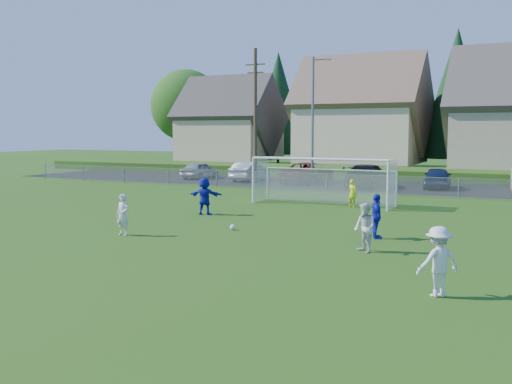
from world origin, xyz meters
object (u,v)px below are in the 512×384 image
soccer_ball (233,227)px  car_d (368,176)px  player_blue_a (376,216)px  soccer_goal (324,174)px  car_e (437,178)px  player_white_a (123,215)px  player_blue_b (205,196)px  car_b (249,171)px  car_a (200,170)px  player_white_b (365,228)px  car_c (308,173)px  player_white_c (438,261)px  goalkeeper (352,193)px

soccer_ball → car_d: car_d is taller
car_d → player_blue_a: bearing=105.2°
player_blue_a → car_d: player_blue_a is taller
soccer_goal → car_e: bearing=71.7°
player_white_a → car_d: size_ratio=0.28×
player_blue_b → car_b: 18.96m
soccer_goal → player_blue_a: bearing=-59.3°
player_blue_a → car_a: 28.62m
player_white_b → car_c: (-10.92, 22.89, -0.03)m
soccer_ball → player_white_c: player_white_c is taller
car_c → player_white_b: bearing=116.4°
car_a → car_b: 4.60m
soccer_goal → car_a: bearing=141.9°
player_white_a → car_e: bearing=74.9°
car_d → player_blue_b: bearing=77.7°
goalkeeper → car_a: size_ratio=0.36×
player_blue_b → car_c: bearing=-91.2°
player_blue_a → car_a: size_ratio=0.41×
player_white_b → car_a: bearing=174.8°
player_white_a → soccer_ball: bearing=45.5°
goalkeeper → car_d: 11.01m
soccer_ball → car_d: (-0.16, 19.53, 0.69)m
player_white_c → goalkeeper: (-6.72, 14.90, -0.11)m
player_white_b → soccer_goal: (-5.46, 11.24, 0.83)m
soccer_ball → goalkeeper: bearing=76.4°
player_white_c → car_e: size_ratio=0.39×
player_blue_a → car_b: bearing=11.5°
soccer_ball → player_white_b: 6.20m
player_white_c → goalkeeper: player_white_c is taller
car_b → car_d: (9.79, -1.41, 0.07)m
player_blue_b → player_white_b: bearing=143.4°
car_c → car_e: (9.31, -0.03, -0.04)m
player_white_a → car_e: player_white_a is taller
player_white_b → player_blue_b: size_ratio=0.92×
player_white_c → soccer_goal: size_ratio=0.22×
player_blue_b → car_c: player_blue_b is taller
player_white_c → car_d: player_white_c is taller
player_white_b → car_b: size_ratio=0.36×
player_blue_a → car_c: size_ratio=0.29×
player_white_b → car_b: 27.80m
player_white_b → car_c: player_white_b is taller
car_e → player_white_c: bearing=92.2°
player_white_a → car_d: car_d is taller
car_e → soccer_ball: bearing=71.1°
car_b → player_blue_a: bearing=124.6°
car_c → soccer_ball: bearing=104.5°
player_white_b → car_d: car_d is taller
player_blue_b → soccer_goal: (3.62, 6.10, 0.76)m
player_white_a → car_c: (-2.02, 23.87, -0.01)m
player_blue_b → car_e: (7.46, 17.72, -0.13)m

